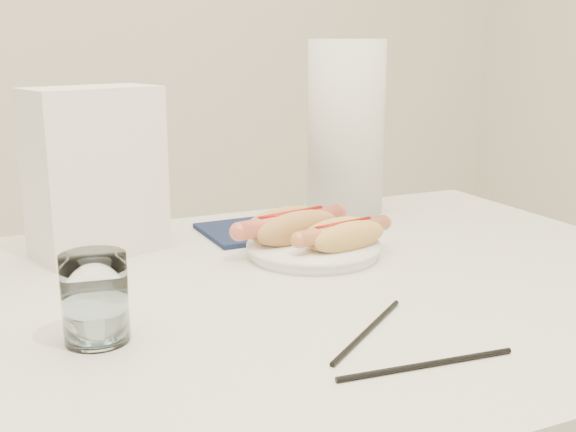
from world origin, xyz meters
name	(u,v)px	position (x,y,z in m)	size (l,w,h in m)	color
table	(267,332)	(0.00, 0.00, 0.69)	(1.20, 0.80, 0.75)	silver
plate	(313,251)	(0.12, 0.10, 0.76)	(0.19, 0.19, 0.02)	white
hotdog_left	(291,227)	(0.10, 0.13, 0.79)	(0.19, 0.10, 0.05)	tan
hotdog_right	(343,235)	(0.15, 0.07, 0.79)	(0.16, 0.09, 0.04)	#E0AA57
water_glass	(95,298)	(-0.22, -0.07, 0.80)	(0.07, 0.07, 0.09)	silver
chopstick_near	(368,330)	(0.04, -0.17, 0.75)	(0.01, 0.01, 0.19)	black
chopstick_far	(427,365)	(0.05, -0.27, 0.75)	(0.01, 0.01, 0.19)	black
napkin_box	(96,172)	(-0.16, 0.25, 0.87)	(0.18, 0.10, 0.24)	white
navy_napkin	(250,231)	(0.08, 0.25, 0.75)	(0.15, 0.15, 0.01)	#121B39
paper_towel_roll	(346,128)	(0.29, 0.32, 0.90)	(0.14, 0.14, 0.31)	silver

